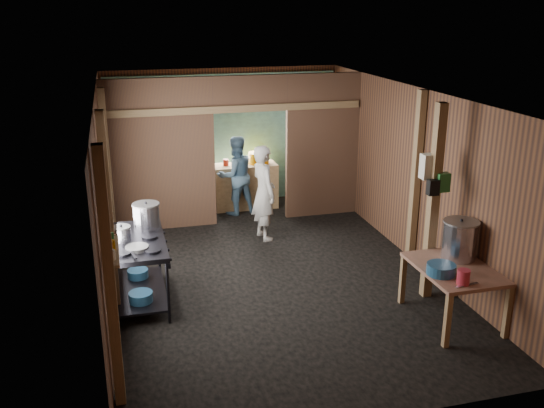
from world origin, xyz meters
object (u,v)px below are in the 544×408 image
object	(u,v)px
gas_range	(138,271)
stock_pot	(460,241)
prep_table	(452,293)
yellow_tub	(259,158)
stove_pot_large	(147,216)
cook	(264,193)
pink_bucket	(463,277)

from	to	relation	value
gas_range	stock_pot	size ratio (longest dim) A/B	2.89
gas_range	prep_table	world-z (taller)	gas_range
prep_table	yellow_tub	size ratio (longest dim) A/B	3.06
stove_pot_large	yellow_tub	bearing A→B (deg)	53.29
gas_range	prep_table	size ratio (longest dim) A/B	1.25
stock_pot	cook	xyz separation A→B (m)	(-1.75, 3.02, -0.15)
stove_pot_large	pink_bucket	size ratio (longest dim) A/B	2.07
cook	prep_table	bearing A→B (deg)	-165.56
prep_table	stove_pot_large	size ratio (longest dim) A/B	3.29
stock_pot	cook	distance (m)	3.50
stove_pot_large	yellow_tub	size ratio (longest dim) A/B	0.93
gas_range	prep_table	xyz separation A→B (m)	(3.71, -1.47, -0.09)
stock_pot	cook	world-z (taller)	cook
gas_range	cook	bearing A→B (deg)	39.89
gas_range	prep_table	distance (m)	3.99
stove_pot_large	stock_pot	world-z (taller)	stove_pot_large
yellow_tub	cook	xyz separation A→B (m)	(-0.32, -1.66, -0.16)
stove_pot_large	cook	xyz separation A→B (m)	(1.96, 1.40, -0.25)
prep_table	stock_pot	size ratio (longest dim) A/B	2.32
stove_pot_large	stock_pot	size ratio (longest dim) A/B	0.71
prep_table	pink_bucket	distance (m)	0.64
stove_pot_large	pink_bucket	world-z (taller)	stove_pot_large
stove_pot_large	cook	size ratio (longest dim) A/B	0.23
gas_range	yellow_tub	distance (m)	4.26
stock_pot	pink_bucket	world-z (taller)	stock_pot
gas_range	stock_pot	xyz separation A→B (m)	(3.89, -1.24, 0.50)
prep_table	stock_pot	world-z (taller)	stock_pot
stove_pot_large	pink_bucket	xyz separation A→B (m)	(3.37, -2.29, -0.25)
stock_pot	pink_bucket	distance (m)	0.77
prep_table	yellow_tub	world-z (taller)	yellow_tub
yellow_tub	prep_table	bearing A→B (deg)	-75.65
prep_table	yellow_tub	distance (m)	5.11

